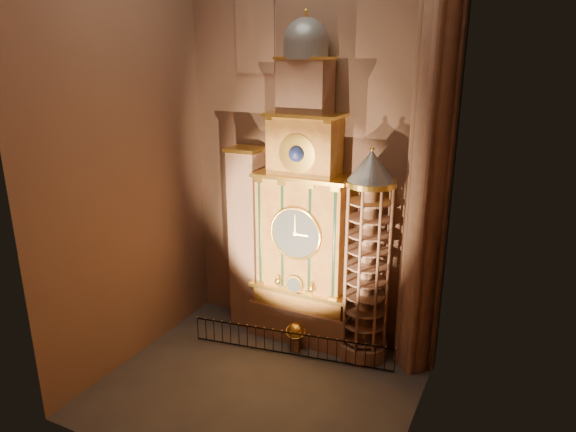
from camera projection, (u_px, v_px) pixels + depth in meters
The scene contains 11 objects.
floor at pixel (259, 386), 23.98m from camera, with size 14.00×14.00×0.00m, color #383330.
wall_back at pixel (313, 134), 25.81m from camera, with size 22.00×22.00×0.00m, color brown.
wall_left at pixel (122, 141), 23.62m from camera, with size 22.00×22.00×0.00m, color brown.
wall_right at pixel (430, 170), 17.73m from camera, with size 22.00×22.00×0.00m, color brown.
astronomical_clock at pixel (304, 221), 26.22m from camera, with size 5.60×2.41×16.70m.
portrait_tower at pixel (247, 239), 28.13m from camera, with size 1.80×1.60×10.20m.
stair_turret at pixel (367, 260), 24.95m from camera, with size 2.50×2.50×10.80m.
gothic_pier at pixel (432, 146), 22.39m from camera, with size 2.04×2.04×22.00m.
stained_glass_window at pixel (255, 19), 25.43m from camera, with size 2.20×0.14×5.20m.
celestial_globe at pixel (296, 334), 26.71m from camera, with size 1.26×1.21×1.51m.
iron_railing at pixel (291, 344), 26.17m from camera, with size 10.35×1.71×1.29m.
Camera 1 is at (10.27, -17.77, 14.81)m, focal length 32.00 mm.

